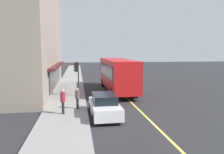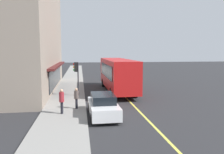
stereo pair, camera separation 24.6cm
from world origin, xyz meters
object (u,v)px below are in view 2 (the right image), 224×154
object	(u,v)px
bus	(117,73)
pedestrian_near_storefront	(62,99)
traffic_light	(76,71)
pedestrian_waiting	(76,96)
car_white	(103,106)

from	to	relation	value
bus	pedestrian_near_storefront	bearing A→B (deg)	149.09
traffic_light	pedestrian_waiting	xyz separation A→B (m)	(-4.96, -0.05, -1.47)
traffic_light	pedestrian_near_storefront	size ratio (longest dim) A/B	1.87
bus	car_white	bearing A→B (deg)	165.07
pedestrian_waiting	car_white	bearing A→B (deg)	-135.48
traffic_light	car_white	xyz separation A→B (m)	(-6.79, -1.85, -1.79)
car_white	pedestrian_near_storefront	size ratio (longest dim) A/B	2.54
bus	pedestrian_near_storefront	size ratio (longest dim) A/B	6.52
car_white	pedestrian_near_storefront	distance (m)	2.86
pedestrian_waiting	traffic_light	bearing A→B (deg)	0.63
bus	traffic_light	bearing A→B (deg)	120.27
bus	traffic_light	xyz separation A→B (m)	(-2.53, 4.34, 0.55)
traffic_light	pedestrian_waiting	size ratio (longest dim) A/B	2.07
bus	car_white	world-z (taller)	bus
traffic_light	pedestrian_near_storefront	xyz separation A→B (m)	(-6.25, 0.92, -1.36)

